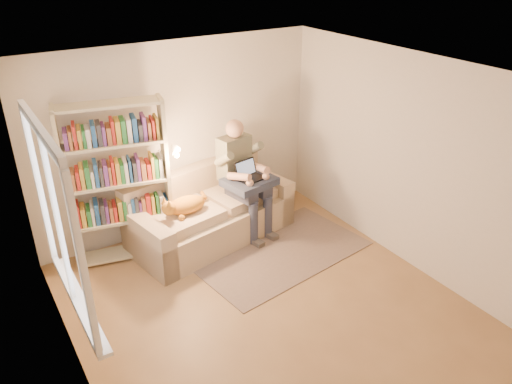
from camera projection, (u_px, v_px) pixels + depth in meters
floor at (271, 310)px, 5.55m from camera, size 4.50×4.50×0.00m
ceiling at (275, 78)px, 4.37m from camera, size 4.00×4.50×0.02m
wall_left at (67, 271)px, 4.01m from camera, size 0.02×4.50×2.60m
wall_right at (412, 165)px, 5.91m from camera, size 0.02×4.50×2.60m
wall_back at (179, 139)px, 6.66m from camera, size 4.00×0.02×2.60m
wall_front at (464, 347)px, 3.26m from camera, size 4.00×0.02×2.60m
window at (66, 250)px, 4.15m from camera, size 0.12×1.52×1.69m
sofa at (210, 215)px, 6.79m from camera, size 2.35×1.37×0.94m
person at (242, 172)px, 6.70m from camera, size 0.55×0.77×1.60m
cat at (181, 207)px, 6.20m from camera, size 0.73×0.35×0.28m
blanket at (252, 181)px, 6.66m from camera, size 0.72×0.62×0.10m
laptop at (252, 173)px, 6.62m from camera, size 0.38×0.34×0.29m
bookshelf at (118, 176)px, 6.00m from camera, size 1.35×0.65×2.07m
rug at (279, 252)px, 6.58m from camera, size 2.39×1.60×0.01m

